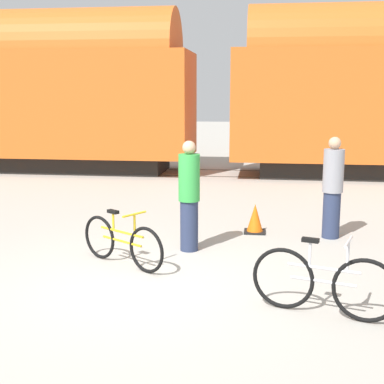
% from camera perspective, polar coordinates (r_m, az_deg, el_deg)
% --- Properties ---
extents(ground_plane, '(80.00, 80.00, 0.00)m').
position_cam_1_polar(ground_plane, '(7.54, -5.61, -9.75)').
color(ground_plane, '#A8A399').
extents(freight_train, '(49.12, 2.87, 5.23)m').
position_cam_1_polar(freight_train, '(17.22, 2.14, 11.11)').
color(freight_train, black).
rests_on(freight_train, ground_plane).
extents(rail_near, '(61.12, 0.07, 0.01)m').
position_cam_1_polar(rail_near, '(16.72, 1.84, 1.68)').
color(rail_near, '#4C4238').
rests_on(rail_near, ground_plane).
extents(rail_far, '(61.12, 0.07, 0.01)m').
position_cam_1_polar(rail_far, '(18.13, 2.30, 2.39)').
color(rail_far, '#4C4238').
rests_on(rail_far, ground_plane).
extents(bicycle_yellow, '(1.49, 1.00, 0.86)m').
position_cam_1_polar(bicycle_yellow, '(8.24, -7.49, -5.30)').
color(bicycle_yellow, black).
rests_on(bicycle_yellow, ground_plane).
extents(bicycle_silver, '(1.67, 0.59, 0.96)m').
position_cam_1_polar(bicycle_silver, '(6.58, 13.80, -9.37)').
color(bicycle_silver, black).
rests_on(bicycle_silver, ground_plane).
extents(person_in_grey, '(0.37, 0.37, 1.84)m').
position_cam_1_polar(person_in_grey, '(9.91, 14.77, 0.43)').
color(person_in_grey, '#283351').
rests_on(person_in_grey, ground_plane).
extents(person_in_green, '(0.35, 0.35, 1.84)m').
position_cam_1_polar(person_in_green, '(8.81, -0.31, -0.44)').
color(person_in_green, '#283351').
rests_on(person_in_green, ground_plane).
extents(traffic_cone, '(0.40, 0.40, 0.55)m').
position_cam_1_polar(traffic_cone, '(10.14, 6.73, -2.91)').
color(traffic_cone, black).
rests_on(traffic_cone, ground_plane).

